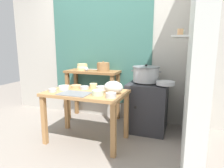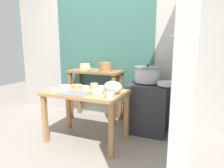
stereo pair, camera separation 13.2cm
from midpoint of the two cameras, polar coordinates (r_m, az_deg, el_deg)
The scene contains 22 objects.
ground_plane at distance 3.04m, azimuth -7.24°, elevation -15.36°, with size 9.00×9.00×0.00m, color gray.
wall_back at distance 3.68m, azimuth 2.10°, elevation 10.38°, with size 4.40×0.12×2.60m.
wall_right at distance 2.54m, azimuth 23.43°, elevation 9.13°, with size 0.30×3.20×2.60m.
prep_table at distance 2.80m, azimuth -6.02°, elevation -4.30°, with size 1.10×0.66×0.72m.
back_shelf_table at distance 3.61m, azimuth -3.82°, elevation 0.40°, with size 0.96×0.40×0.90m.
stove_block at distance 3.24m, azimuth 11.52°, elevation -6.44°, with size 0.60×0.61×0.78m.
steamer_pot at distance 3.16m, azimuth 11.25°, elevation 2.74°, with size 0.47×0.42×0.28m.
clay_pot at distance 3.48m, azimuth -0.83°, elevation 4.93°, with size 0.22×0.22×0.17m.
bowl_stack_enamel at distance 3.68m, azimuth -6.67°, elevation 4.87°, with size 0.20×0.20×0.11m.
ladle at distance 3.51m, azimuth -5.39°, elevation 4.29°, with size 0.27×0.07×0.07m.
serving_tray at distance 2.66m, azimuth -9.34°, elevation -2.58°, with size 0.40×0.28×0.01m, color slate.
plastic_bag at distance 2.60m, azimuth 1.71°, elevation -0.96°, with size 0.25×0.16×0.17m, color silver.
wide_pan at distance 2.96m, azimuth 16.50°, elevation 0.12°, with size 0.27×0.27×0.05m, color #B7BABF.
prep_bowl_0 at distance 2.95m, azimuth -12.06°, elevation -0.82°, with size 0.15×0.15×0.06m.
prep_bowl_1 at distance 2.86m, azimuth -15.10°, elevation -1.50°, with size 0.11×0.11×0.04m.
prep_bowl_2 at distance 2.91m, azimuth -6.41°, elevation -0.93°, with size 0.12×0.12×0.05m.
prep_bowl_3 at distance 3.01m, azimuth -8.71°, elevation -0.59°, with size 0.15×0.15×0.04m.
prep_bowl_4 at distance 2.83m, azimuth -1.70°, elevation -1.11°, with size 0.14×0.14×0.06m.
prep_bowl_5 at distance 2.82m, azimuth 2.04°, elevation -1.00°, with size 0.10×0.10×0.07m.
prep_bowl_6 at distance 2.98m, azimuth -3.84°, elevation -0.41°, with size 0.11×0.11×0.07m.
prep_bowl_7 at distance 2.42m, azimuth 0.88°, elevation -3.16°, with size 0.13×0.13×0.06m.
prep_bowl_8 at distance 2.54m, azimuth -2.85°, elevation -2.41°, with size 0.15×0.15×0.07m.
Camera 2 is at (1.45, -2.32, 1.35)m, focal length 32.09 mm.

